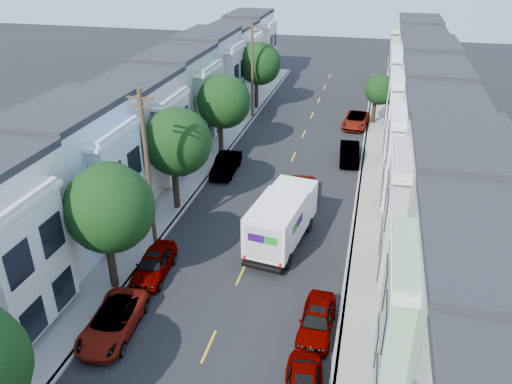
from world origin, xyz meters
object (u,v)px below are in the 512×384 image
(lead_sedan, at_px, (302,191))
(parked_right_c, at_px, (349,153))
(tree_e, at_px, (259,64))
(parked_left_d, at_px, (226,165))
(tree_d, at_px, (223,102))
(tree_c, at_px, (176,142))
(utility_pole_near, at_px, (148,170))
(tree_b, at_px, (108,209))
(parked_left_c, at_px, (154,264))
(parked_right_d, at_px, (356,120))
(utility_pole_far, at_px, (252,70))
(parked_left_b, at_px, (113,322))
(tree_far_r, at_px, (379,90))
(parked_right_b, at_px, (317,320))
(fedex_truck, at_px, (282,218))

(lead_sedan, xyz_separation_m, parked_right_c, (2.94, 7.96, 0.12))
(tree_e, relative_size, parked_left_d, 1.62)
(tree_e, bearing_deg, tree_d, -90.00)
(tree_c, height_order, lead_sedan, tree_c)
(utility_pole_near, height_order, parked_left_d, utility_pole_near)
(tree_d, xyz_separation_m, parked_right_c, (11.20, 0.83, -4.07))
(tree_b, bearing_deg, utility_pole_near, 89.98)
(parked_left_c, distance_m, parked_right_d, 30.31)
(tree_b, bearing_deg, utility_pole_far, 90.00)
(parked_left_d, bearing_deg, parked_right_d, 53.71)
(utility_pole_far, xyz_separation_m, parked_left_d, (1.40, -14.71, -4.38))
(utility_pole_far, bearing_deg, parked_left_b, -87.66)
(tree_far_r, relative_size, parked_right_c, 1.13)
(tree_b, distance_m, lead_sedan, 16.12)
(lead_sedan, distance_m, parked_right_b, 14.25)
(tree_far_r, bearing_deg, tree_c, -120.62)
(parked_right_b, bearing_deg, parked_right_c, 91.15)
(tree_c, distance_m, fedex_truck, 9.07)
(tree_far_r, distance_m, utility_pole_far, 13.31)
(tree_e, height_order, parked_left_c, tree_e)
(fedex_truck, bearing_deg, parked_left_d, 132.24)
(parked_left_d, height_order, parked_right_b, parked_left_d)
(tree_b, xyz_separation_m, parked_right_d, (11.20, 30.31, -4.40))
(tree_e, distance_m, parked_right_c, 17.59)
(tree_d, bearing_deg, parked_right_c, 4.25)
(tree_b, bearing_deg, parked_left_b, -67.27)
(parked_right_c, bearing_deg, lead_sedan, -115.01)
(tree_d, height_order, parked_right_c, tree_d)
(tree_e, distance_m, utility_pole_far, 3.04)
(utility_pole_near, bearing_deg, parked_left_c, -66.60)
(utility_pole_near, bearing_deg, tree_d, 90.01)
(parked_right_d, bearing_deg, tree_c, -113.28)
(parked_left_b, distance_m, parked_left_c, 4.97)
(fedex_truck, bearing_deg, utility_pole_far, 115.95)
(utility_pole_far, height_order, parked_right_c, utility_pole_far)
(fedex_truck, bearing_deg, parked_right_d, 90.00)
(parked_right_b, bearing_deg, parked_left_d, 121.12)
(tree_d, bearing_deg, parked_left_b, -86.60)
(tree_b, relative_size, utility_pole_near, 0.75)
(parked_left_c, distance_m, parked_right_c, 21.77)
(tree_e, height_order, parked_right_b, tree_e)
(tree_b, height_order, parked_right_c, tree_b)
(tree_e, bearing_deg, tree_c, -90.00)
(tree_far_r, distance_m, utility_pole_near, 29.99)
(parked_right_c, bearing_deg, parked_left_c, -121.48)
(tree_b, distance_m, utility_pole_near, 4.86)
(parked_right_c, bearing_deg, tree_far_r, 74.71)
(utility_pole_far, distance_m, parked_right_d, 12.06)
(tree_d, bearing_deg, lead_sedan, -40.79)
(tree_d, relative_size, parked_left_d, 1.56)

